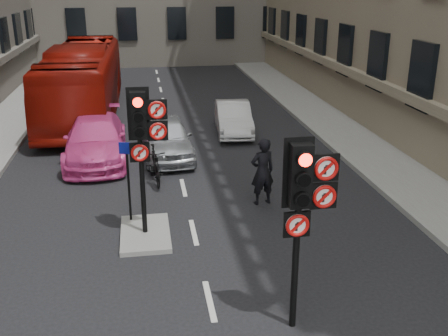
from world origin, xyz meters
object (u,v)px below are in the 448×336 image
object	(u,v)px
car_white	(233,118)
info_sign	(128,171)
car_silver	(167,137)
bus_red	(83,81)
signal_near	(304,196)
car_pink	(96,139)
signal_far	(143,131)
motorcycle	(155,165)
motorcyclist	(262,171)

from	to	relation	value
car_white	info_sign	size ratio (longest dim) A/B	1.82
car_silver	bus_red	bearing A→B (deg)	115.02
signal_near	bus_red	size ratio (longest dim) A/B	0.31
car_silver	car_pink	size ratio (longest dim) A/B	0.83
signal_far	bus_red	bearing A→B (deg)	101.54
signal_near	info_sign	world-z (taller)	signal_near
car_silver	motorcycle	xyz separation A→B (m)	(-0.50, -2.45, -0.14)
car_pink	signal_near	bearing A→B (deg)	-69.01
car_silver	motorcycle	world-z (taller)	car_silver
car_white	info_sign	world-z (taller)	info_sign
signal_far	car_silver	xyz separation A→B (m)	(0.80, 6.08, -1.99)
car_silver	info_sign	xyz separation A→B (m)	(-1.24, -5.34, 0.76)
car_white	motorcycle	bearing A→B (deg)	-118.75
car_white	motorcyclist	distance (m)	7.21
car_pink	info_sign	xyz separation A→B (m)	(1.21, -5.40, 0.74)
signal_near	car_silver	xyz separation A→B (m)	(-1.80, 10.08, -1.87)
signal_far	motorcyclist	xyz separation A→B (m)	(3.21, 1.50, -1.74)
signal_near	motorcycle	size ratio (longest dim) A/B	1.88
car_white	car_silver	bearing A→B (deg)	-132.80
car_silver	motorcycle	distance (m)	2.50
signal_far	motorcyclist	world-z (taller)	signal_far
signal_near	motorcycle	distance (m)	8.22
signal_near	car_silver	distance (m)	10.41
signal_near	signal_far	world-z (taller)	signal_far
motorcycle	info_sign	distance (m)	3.12
car_silver	bus_red	xyz separation A→B (m)	(-3.34, 6.34, 0.91)
car_silver	info_sign	world-z (taller)	info_sign
signal_far	car_silver	size ratio (longest dim) A/B	0.86
car_pink	motorcyclist	bearing A→B (deg)	-45.45
car_pink	motorcyclist	xyz separation A→B (m)	(4.85, -4.64, 0.23)
car_pink	motorcyclist	world-z (taller)	motorcyclist
motorcycle	car_silver	bearing A→B (deg)	73.04
signal_far	info_sign	bearing A→B (deg)	120.54
bus_red	motorcyclist	xyz separation A→B (m)	(5.74, -10.92, -0.66)
car_white	bus_red	size ratio (longest dim) A/B	0.33
signal_far	bus_red	distance (m)	12.72
signal_near	info_sign	size ratio (longest dim) A/B	1.70
car_silver	info_sign	distance (m)	5.53
signal_far	bus_red	xyz separation A→B (m)	(-2.54, 12.42, -1.08)
signal_far	motorcycle	distance (m)	4.22
signal_near	signal_far	size ratio (longest dim) A/B	1.00
car_pink	bus_red	world-z (taller)	bus_red
car_silver	car_white	bearing A→B (deg)	39.60
info_sign	car_white	bearing A→B (deg)	79.27
motorcycle	bus_red	bearing A→B (deg)	102.46
signal_far	car_white	world-z (taller)	signal_far
motorcyclist	motorcycle	bearing A→B (deg)	-48.57
car_white	motorcycle	xyz separation A→B (m)	(-3.36, -5.05, -0.06)
info_sign	bus_red	bearing A→B (deg)	116.74
car_white	signal_near	bearing A→B (deg)	-89.93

